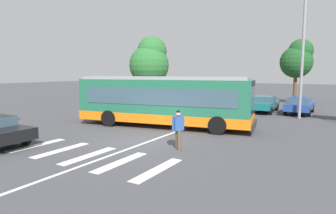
% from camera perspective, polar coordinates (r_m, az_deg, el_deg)
% --- Properties ---
extents(ground_plane, '(160.00, 160.00, 0.00)m').
position_cam_1_polar(ground_plane, '(14.21, -5.38, -6.69)').
color(ground_plane, '#47474C').
extents(city_transit_bus, '(11.03, 4.33, 3.06)m').
position_cam_1_polar(city_transit_bus, '(17.69, -0.83, 1.23)').
color(city_transit_bus, black).
rests_on(city_transit_bus, ground_plane).
extents(pedestrian_crossing_street, '(0.44, 0.49, 1.72)m').
position_cam_1_polar(pedestrian_crossing_street, '(12.43, 2.01, -4.06)').
color(pedestrian_crossing_street, brown).
rests_on(pedestrian_crossing_street, ground_plane).
extents(parked_car_silver, '(1.91, 4.52, 1.35)m').
position_cam_1_polar(parked_car_silver, '(27.76, 7.48, 1.51)').
color(parked_car_silver, black).
rests_on(parked_car_silver, ground_plane).
extents(parked_car_charcoal, '(1.90, 4.51, 1.35)m').
position_cam_1_polar(parked_car_charcoal, '(26.22, 12.65, 1.09)').
color(parked_car_charcoal, black).
rests_on(parked_car_charcoal, ground_plane).
extents(parked_car_teal, '(1.89, 4.51, 1.35)m').
position_cam_1_polar(parked_car_teal, '(25.58, 18.36, 0.77)').
color(parked_car_teal, black).
rests_on(parked_car_teal, ground_plane).
extents(parked_car_blue, '(1.91, 4.52, 1.35)m').
position_cam_1_polar(parked_car_blue, '(25.54, 24.54, 0.49)').
color(parked_car_blue, black).
rests_on(parked_car_blue, ground_plane).
extents(twin_arm_street_lamp, '(4.05, 0.32, 10.04)m').
position_cam_1_polar(twin_arm_street_lamp, '(22.88, 25.22, 13.08)').
color(twin_arm_street_lamp, '#939399').
rests_on(twin_arm_street_lamp, ground_plane).
extents(background_tree_left, '(4.65, 4.65, 7.53)m').
position_cam_1_polar(background_tree_left, '(34.40, -3.59, 9.02)').
color(background_tree_left, brown).
rests_on(background_tree_left, ground_plane).
extents(background_tree_right, '(3.28, 3.28, 6.76)m').
position_cam_1_polar(background_tree_right, '(33.32, 24.20, 8.62)').
color(background_tree_right, brown).
rests_on(background_tree_right, ground_plane).
extents(crosswalk_painted_stripes, '(7.01, 2.80, 0.01)m').
position_cam_1_polar(crosswalk_painted_stripes, '(12.15, -15.37, -9.24)').
color(crosswalk_painted_stripes, silver).
rests_on(crosswalk_painted_stripes, ground_plane).
extents(lane_center_line, '(0.16, 24.00, 0.01)m').
position_cam_1_polar(lane_center_line, '(15.63, 0.14, -5.41)').
color(lane_center_line, silver).
rests_on(lane_center_line, ground_plane).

